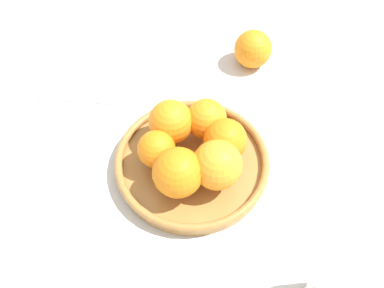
{
  "coord_description": "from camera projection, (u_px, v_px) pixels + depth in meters",
  "views": [
    {
      "loc": [
        -0.35,
        0.09,
        0.57
      ],
      "look_at": [
        0.0,
        0.0,
        0.07
      ],
      "focal_mm": 35.0,
      "sensor_mm": 36.0,
      "label": 1
    }
  ],
  "objects": [
    {
      "name": "ground_plane",
      "position": [
        192.0,
        167.0,
        0.68
      ],
      "size": [
        4.0,
        4.0,
        0.0
      ],
      "primitive_type": "plane",
      "color": "beige"
    },
    {
      "name": "fruit_bowl",
      "position": [
        192.0,
        162.0,
        0.67
      ],
      "size": [
        0.27,
        0.27,
        0.03
      ],
      "color": "#A57238",
      "rests_on": "ground_plane"
    },
    {
      "name": "orange_pile",
      "position": [
        194.0,
        146.0,
        0.62
      ],
      "size": [
        0.19,
        0.18,
        0.08
      ],
      "color": "orange",
      "rests_on": "fruit_bowl"
    },
    {
      "name": "stray_orange",
      "position": [
        253.0,
        49.0,
        0.81
      ],
      "size": [
        0.08,
        0.08,
        0.08
      ],
      "primitive_type": "sphere",
      "color": "orange",
      "rests_on": "ground_plane"
    },
    {
      "name": "napkin_folded",
      "position": [
        85.0,
        75.0,
        0.81
      ],
      "size": [
        0.2,
        0.2,
        0.01
      ],
      "primitive_type": "cube",
      "rotation": [
        0.0,
        0.0,
        -0.34
      ],
      "color": "white",
      "rests_on": "ground_plane"
    }
  ]
}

